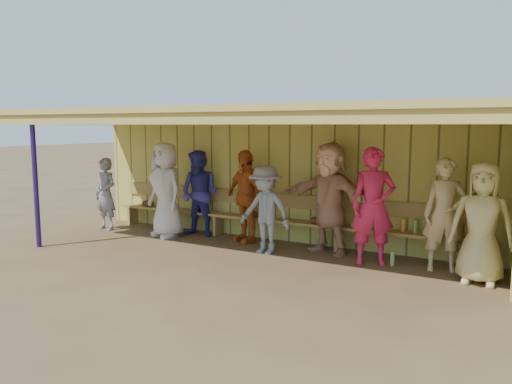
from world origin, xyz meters
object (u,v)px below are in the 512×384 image
at_px(player_a, 106,194).
at_px(player_extra, 445,215).
at_px(player_f, 329,198).
at_px(player_d, 245,196).
at_px(player_b, 166,190).
at_px(bench, 276,214).
at_px(player_h, 482,223).
at_px(player_e, 265,210).
at_px(player_g, 373,206).
at_px(player_c, 200,194).

bearing_deg(player_a, player_extra, 7.41).
bearing_deg(player_f, player_a, -155.55).
bearing_deg(player_d, player_b, -145.46).
bearing_deg(bench, player_b, -162.00).
relative_size(player_d, player_h, 1.02).
bearing_deg(player_b, player_a, -158.47).
distance_m(player_f, bench, 1.31).
height_order(player_e, player_extra, player_extra).
distance_m(player_a, player_g, 5.74).
height_order(player_d, player_e, player_d).
relative_size(player_b, player_g, 1.00).
distance_m(player_b, player_extra, 5.23).
height_order(player_a, player_b, player_b).
distance_m(player_c, player_f, 2.76).
bearing_deg(player_d, player_c, -158.65).
xyz_separation_m(player_d, player_f, (1.69, 0.00, 0.09)).
relative_size(player_a, player_g, 0.82).
bearing_deg(bench, player_extra, -8.55).
bearing_deg(player_a, player_g, 6.32).
bearing_deg(player_h, bench, 165.82).
relative_size(player_b, player_extra, 1.09).
distance_m(player_d, player_e, 0.94).
xyz_separation_m(player_d, player_e, (0.74, -0.57, -0.11)).
distance_m(player_h, bench, 3.79).
bearing_deg(bench, player_f, -14.30).
xyz_separation_m(player_extra, bench, (-3.12, 0.47, -0.34)).
relative_size(player_c, bench, 0.23).
relative_size(player_b, player_d, 1.07).
bearing_deg(player_extra, player_c, 163.57).
relative_size(player_f, player_extra, 1.12).
height_order(player_e, player_f, player_f).
xyz_separation_m(player_e, player_f, (0.95, 0.57, 0.21)).
distance_m(player_e, player_extra, 2.90).
bearing_deg(player_b, bench, 36.07).
bearing_deg(player_h, player_c, 172.97).
relative_size(player_b, player_c, 1.09).
bearing_deg(player_f, player_b, -154.56).
height_order(player_b, player_h, player_b).
height_order(player_e, bench, player_e).
bearing_deg(player_extra, player_d, 162.97).
height_order(player_c, player_extra, player_extra).
xyz_separation_m(player_c, player_extra, (4.68, -0.16, 0.01)).
relative_size(player_d, player_extra, 1.01).
distance_m(player_a, player_h, 7.35).
relative_size(player_e, player_extra, 0.88).
bearing_deg(player_extra, player_a, 168.19).
relative_size(player_e, player_g, 0.82).
distance_m(player_c, player_extra, 4.68).
distance_m(player_d, player_f, 1.69).
relative_size(player_a, bench, 0.20).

